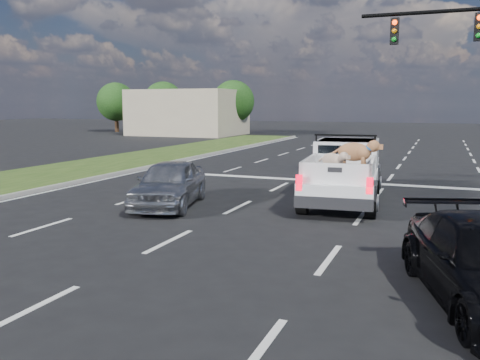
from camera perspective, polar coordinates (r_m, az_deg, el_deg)
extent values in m
plane|color=black|center=(10.46, 0.46, -7.85)|extent=(160.00, 160.00, 0.00)
cube|color=silver|center=(17.99, -8.19, -1.03)|extent=(0.12, 60.00, 0.01)
cube|color=silver|center=(16.54, 2.38, -1.78)|extent=(0.12, 60.00, 0.01)
cube|color=silver|center=(15.75, 14.49, -2.56)|extent=(0.12, 60.00, 0.01)
cube|color=silver|center=(19.99, -17.05, -0.38)|extent=(0.15, 60.00, 0.01)
cube|color=silver|center=(19.91, 10.99, -0.19)|extent=(17.00, 0.45, 0.01)
cube|color=#223E13|center=(21.76, -22.61, 0.15)|extent=(5.00, 60.00, 0.10)
cube|color=gray|center=(20.13, -17.61, -0.16)|extent=(0.15, 60.00, 0.14)
cube|color=black|center=(20.06, 25.25, 15.28)|extent=(0.30, 0.18, 0.95)
sphere|color=red|center=(19.99, 25.32, 16.17)|extent=(0.18, 0.18, 0.18)
cube|color=black|center=(20.12, 16.97, 15.68)|extent=(0.30, 0.18, 0.95)
sphere|color=red|center=(20.06, 16.98, 16.57)|extent=(0.18, 0.18, 0.18)
cube|color=tan|center=(51.16, -5.80, 7.54)|extent=(10.00, 8.00, 4.40)
cylinder|color=#332114|center=(58.13, -13.68, 6.34)|extent=(0.44, 0.44, 2.16)
sphere|color=#15380F|center=(58.10, -13.76, 8.53)|extent=(4.20, 4.20, 4.20)
cylinder|color=#332114|center=(54.87, -8.54, 6.38)|extent=(0.44, 0.44, 2.16)
sphere|color=#15380F|center=(54.84, -8.59, 8.70)|extent=(4.20, 4.20, 4.20)
cylinder|color=#332114|center=(51.31, -0.75, 6.34)|extent=(0.44, 0.44, 2.16)
sphere|color=#15380F|center=(51.27, -0.75, 8.82)|extent=(4.20, 4.20, 4.20)
cylinder|color=black|center=(13.81, 7.06, -2.26)|extent=(0.36, 0.80, 0.78)
cylinder|color=black|center=(13.64, 14.48, -2.60)|extent=(0.36, 0.80, 0.78)
cylinder|color=black|center=(17.51, 9.12, -0.04)|extent=(0.36, 0.80, 0.78)
cylinder|color=black|center=(17.38, 14.96, -0.29)|extent=(0.36, 0.80, 0.78)
cube|color=white|center=(15.56, 11.51, -0.09)|extent=(2.44, 5.59, 0.53)
cube|color=white|center=(16.74, 11.97, 2.93)|extent=(2.09, 2.52, 0.88)
cube|color=black|center=(15.59, 11.63, 2.66)|extent=(1.59, 0.18, 0.64)
cylinder|color=black|center=(15.68, 11.74, 4.94)|extent=(1.84, 0.22, 0.05)
cube|color=black|center=(14.34, 11.11, 0.16)|extent=(2.06, 2.77, 0.06)
cube|color=white|center=(14.41, 7.69, 1.48)|extent=(0.32, 2.61, 0.53)
cube|color=white|center=(14.25, 14.63, 1.20)|extent=(0.32, 2.61, 0.53)
cube|color=white|center=(13.05, 10.61, 0.69)|extent=(1.82, 0.25, 0.53)
cube|color=red|center=(12.99, 6.65, -0.31)|extent=(0.17, 0.08, 0.41)
cube|color=red|center=(12.81, 14.35, -0.64)|extent=(0.17, 0.08, 0.41)
cube|color=black|center=(13.02, 10.45, -2.52)|extent=(1.99, 0.49, 0.31)
imported|color=#A9ABB0|center=(14.92, -7.95, -0.35)|extent=(2.53, 4.26, 1.36)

